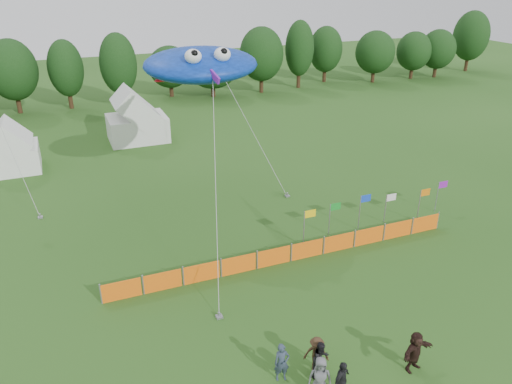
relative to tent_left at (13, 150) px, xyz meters
name	(u,v)px	position (x,y,z in m)	size (l,w,h in m)	color
ground	(312,367)	(11.60, -27.47, -1.64)	(160.00, 160.00, 0.00)	#234C16
treeline	(141,66)	(13.20, 17.45, 2.54)	(104.57, 8.78, 8.36)	#382314
tent_left	(13,150)	(0.00, 0.00, 0.00)	(3.68, 3.68, 3.25)	white
tent_right	(137,120)	(10.19, 3.83, 0.23)	(5.24, 4.19, 3.70)	silver
barrier_fence	(291,253)	(14.19, -20.05, -1.14)	(19.90, 0.06, 1.00)	orange
flag_row	(377,206)	(20.73, -18.44, -0.21)	(10.73, 0.76, 2.24)	gray
spectator_a	(282,362)	(10.19, -27.59, -0.81)	(0.61, 0.40, 1.66)	#2C384A
spectator_b	(321,359)	(11.68, -27.99, -0.84)	(0.77, 0.60, 1.59)	black
spectator_c	(316,354)	(11.67, -27.62, -0.87)	(1.00, 0.57, 1.55)	#382616
spectator_d	(342,381)	(11.83, -29.27, -0.80)	(0.99, 0.41, 1.69)	black
spectator_e	(320,378)	(11.13, -28.89, -0.74)	(0.87, 0.57, 1.79)	#56575C
spectator_f	(415,351)	(15.27, -29.07, -0.75)	(1.65, 0.52, 1.78)	black
stingray_kite	(199,63)	(11.78, -12.26, 7.86)	(7.00, 19.37, 10.72)	#0E3DC7
small_kite_white	(236,100)	(15.67, -7.56, 4.22)	(3.36, 6.79, 8.38)	white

